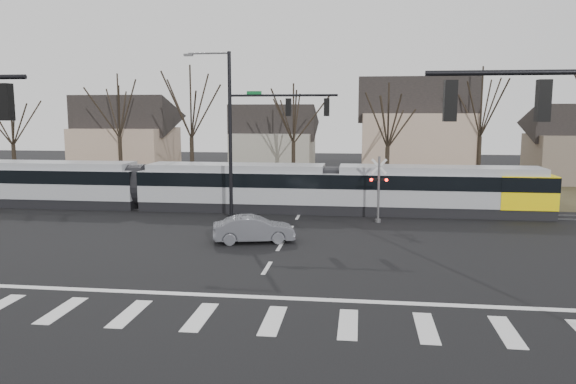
# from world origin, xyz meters

# --- Properties ---
(ground) EXTENTS (140.00, 140.00, 0.00)m
(ground) POSITION_xyz_m (0.00, 0.00, 0.00)
(ground) COLOR black
(grass_verge) EXTENTS (140.00, 28.00, 0.01)m
(grass_verge) POSITION_xyz_m (0.00, 32.00, 0.01)
(grass_verge) COLOR #38331E
(grass_verge) RESTS_ON ground
(crosswalk) EXTENTS (27.00, 2.60, 0.01)m
(crosswalk) POSITION_xyz_m (0.00, -4.00, 0.01)
(crosswalk) COLOR silver
(crosswalk) RESTS_ON ground
(stop_line) EXTENTS (28.00, 0.35, 0.01)m
(stop_line) POSITION_xyz_m (0.00, -1.80, 0.01)
(stop_line) COLOR silver
(stop_line) RESTS_ON ground
(lane_dashes) EXTENTS (0.18, 30.00, 0.01)m
(lane_dashes) POSITION_xyz_m (0.00, 16.00, 0.01)
(lane_dashes) COLOR silver
(lane_dashes) RESTS_ON ground
(rail_pair) EXTENTS (90.00, 1.52, 0.06)m
(rail_pair) POSITION_xyz_m (0.00, 15.80, 0.03)
(rail_pair) COLOR #59595E
(rail_pair) RESTS_ON ground
(tram) EXTENTS (41.32, 3.07, 3.13)m
(tram) POSITION_xyz_m (-4.63, 16.00, 1.71)
(tram) COLOR gray
(tram) RESTS_ON ground
(sedan) EXTENTS (3.48, 4.86, 1.37)m
(sedan) POSITION_xyz_m (-1.47, 6.68, 0.68)
(sedan) COLOR #54565C
(sedan) RESTS_ON ground
(signal_pole_far) EXTENTS (9.28, 0.44, 10.20)m
(signal_pole_far) POSITION_xyz_m (-2.41, 12.50, 5.70)
(signal_pole_far) COLOR black
(signal_pole_far) RESTS_ON ground
(rail_crossing_signal) EXTENTS (1.08, 0.36, 4.00)m
(rail_crossing_signal) POSITION_xyz_m (5.00, 12.79, 1.89)
(rail_crossing_signal) COLOR #59595B
(rail_crossing_signal) RESTS_ON ground
(tree_row) EXTENTS (59.20, 7.20, 10.00)m
(tree_row) POSITION_xyz_m (2.00, 26.00, 5.00)
(tree_row) COLOR black
(tree_row) RESTS_ON ground
(house_a) EXTENTS (9.72, 8.64, 8.60)m
(house_a) POSITION_xyz_m (-20.00, 34.00, 4.46)
(house_a) COLOR gray
(house_a) RESTS_ON ground
(house_b) EXTENTS (8.64, 7.56, 7.65)m
(house_b) POSITION_xyz_m (-5.00, 36.00, 3.97)
(house_b) COLOR gray
(house_b) RESTS_ON ground
(house_c) EXTENTS (10.80, 8.64, 10.10)m
(house_c) POSITION_xyz_m (9.00, 33.00, 5.23)
(house_c) COLOR gray
(house_c) RESTS_ON ground
(house_d) EXTENTS (8.64, 7.56, 7.65)m
(house_d) POSITION_xyz_m (24.00, 35.00, 3.97)
(house_d) COLOR brown
(house_d) RESTS_ON ground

